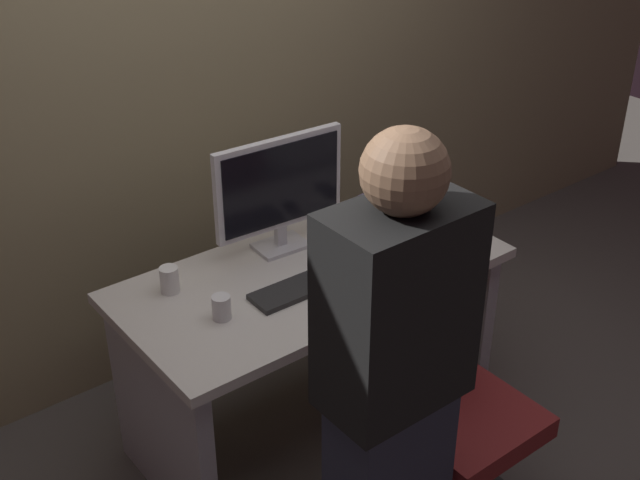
# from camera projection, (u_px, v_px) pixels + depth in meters

# --- Properties ---
(ground_plane) EXTENTS (9.00, 9.00, 0.00)m
(ground_plane) POSITION_uv_depth(u_px,v_px,m) (313.00, 421.00, 3.45)
(ground_plane) COLOR #4C4742
(wall_back) EXTENTS (6.40, 0.10, 3.00)m
(wall_back) POSITION_uv_depth(u_px,v_px,m) (186.00, 19.00, 3.27)
(wall_back) COLOR #8C7F5B
(wall_back) RESTS_ON ground
(desk) EXTENTS (1.45, 0.72, 0.74)m
(desk) POSITION_uv_depth(u_px,v_px,m) (312.00, 320.00, 3.20)
(desk) COLOR beige
(desk) RESTS_ON ground
(office_chair) EXTENTS (0.52, 0.52, 0.94)m
(office_chair) POSITION_uv_depth(u_px,v_px,m) (450.00, 418.00, 2.84)
(office_chair) COLOR black
(office_chair) RESTS_ON ground
(person_at_desk) EXTENTS (0.40, 0.24, 1.64)m
(person_at_desk) POSITION_uv_depth(u_px,v_px,m) (392.00, 398.00, 2.30)
(person_at_desk) COLOR #262838
(person_at_desk) RESTS_ON ground
(monitor) EXTENTS (0.54, 0.15, 0.46)m
(monitor) POSITION_uv_depth(u_px,v_px,m) (280.00, 188.00, 3.11)
(monitor) COLOR silver
(monitor) RESTS_ON desk
(keyboard) EXTENTS (0.43, 0.14, 0.02)m
(keyboard) POSITION_uv_depth(u_px,v_px,m) (306.00, 285.00, 2.98)
(keyboard) COLOR #262626
(keyboard) RESTS_ON desk
(mouse) EXTENTS (0.06, 0.10, 0.03)m
(mouse) POSITION_uv_depth(u_px,v_px,m) (367.00, 259.00, 3.12)
(mouse) COLOR black
(mouse) RESTS_ON desk
(cup_near_keyboard) EXTENTS (0.06, 0.06, 0.09)m
(cup_near_keyboard) POSITION_uv_depth(u_px,v_px,m) (221.00, 307.00, 2.80)
(cup_near_keyboard) COLOR silver
(cup_near_keyboard) RESTS_ON desk
(cup_by_monitor) EXTENTS (0.07, 0.07, 0.10)m
(cup_by_monitor) POSITION_uv_depth(u_px,v_px,m) (170.00, 280.00, 2.94)
(cup_by_monitor) COLOR white
(cup_by_monitor) RESTS_ON desk
(book_stack) EXTENTS (0.21, 0.17, 0.11)m
(book_stack) POSITION_uv_depth(u_px,v_px,m) (385.00, 206.00, 3.41)
(book_stack) COLOR black
(book_stack) RESTS_ON desk
(cell_phone) EXTENTS (0.08, 0.15, 0.01)m
(cell_phone) POSITION_uv_depth(u_px,v_px,m) (423.00, 250.00, 3.21)
(cell_phone) COLOR black
(cell_phone) RESTS_ON desk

